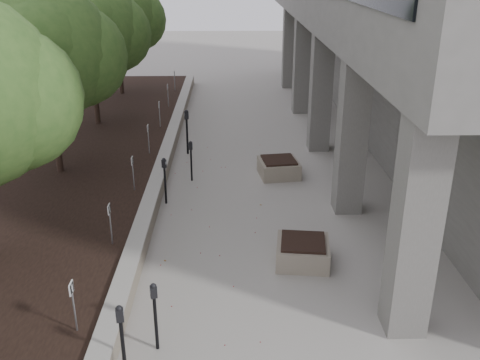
{
  "coord_description": "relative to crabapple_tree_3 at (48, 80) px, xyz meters",
  "views": [
    {
      "loc": [
        0.28,
        -6.97,
        6.24
      ],
      "look_at": [
        0.52,
        5.08,
        1.25
      ],
      "focal_mm": 39.97,
      "sensor_mm": 36.0,
      "label": 1
    }
  ],
  "objects": [
    {
      "name": "parking_sign_2",
      "position": [
        2.45,
        -7.5,
        -2.24
      ],
      "size": [
        0.04,
        0.22,
        0.96
      ],
      "primitive_type": null,
      "color": "black",
      "rests_on": "planting_bed"
    },
    {
      "name": "berry_scatter",
      "position": [
        4.7,
        -3.0,
        -3.11
      ],
      "size": [
        3.3,
        14.1,
        0.02
      ],
      "primitive_type": null,
      "color": "maroon",
      "rests_on": "ground"
    },
    {
      "name": "parking_meter_5",
      "position": [
        3.62,
        2.53,
        -2.33
      ],
      "size": [
        0.18,
        0.15,
        1.57
      ],
      "primitive_type": null,
      "rotation": [
        0.0,
        0.0,
        0.26
      ],
      "color": "black",
      "rests_on": "ground"
    },
    {
      "name": "planter_front",
      "position": [
        6.67,
        -4.69,
        -2.85
      ],
      "size": [
        1.28,
        1.28,
        0.53
      ],
      "primitive_type": null,
      "rotation": [
        0.0,
        0.0,
        -0.12
      ],
      "color": "gray",
      "rests_on": "ground"
    },
    {
      "name": "parking_sign_8",
      "position": [
        2.45,
        10.5,
        -2.24
      ],
      "size": [
        0.04,
        0.22,
        0.96
      ],
      "primitive_type": null,
      "color": "black",
      "rests_on": "planting_bed"
    },
    {
      "name": "parking_sign_4",
      "position": [
        2.45,
        -1.5,
        -2.24
      ],
      "size": [
        0.04,
        0.22,
        0.96
      ],
      "primitive_type": null,
      "color": "black",
      "rests_on": "planting_bed"
    },
    {
      "name": "parking_sign_5",
      "position": [
        2.45,
        1.5,
        -2.24
      ],
      "size": [
        0.04,
        0.22,
        0.96
      ],
      "primitive_type": null,
      "color": "black",
      "rests_on": "planting_bed"
    },
    {
      "name": "parking_meter_2",
      "position": [
        3.37,
        -8.19,
        -2.43
      ],
      "size": [
        0.15,
        0.12,
        1.38
      ],
      "primitive_type": null,
      "rotation": [
        0.0,
        0.0,
        0.17
      ],
      "color": "black",
      "rests_on": "ground"
    },
    {
      "name": "parking_sign_7",
      "position": [
        2.45,
        7.5,
        -2.24
      ],
      "size": [
        0.04,
        0.22,
        0.96
      ],
      "primitive_type": null,
      "color": "black",
      "rests_on": "planting_bed"
    },
    {
      "name": "planting_bed",
      "position": [
        -0.7,
        1.0,
        -2.92
      ],
      "size": [
        7.0,
        26.0,
        0.4
      ],
      "primitive_type": "cube",
      "color": "black",
      "rests_on": "ground"
    },
    {
      "name": "parking_meter_4",
      "position": [
        3.91,
        0.09,
        -2.49
      ],
      "size": [
        0.13,
        0.1,
        1.27
      ],
      "primitive_type": null,
      "rotation": [
        0.0,
        0.0,
        -0.07
      ],
      "color": "black",
      "rests_on": "ground"
    },
    {
      "name": "retaining_wall",
      "position": [
        2.97,
        1.0,
        -2.87
      ],
      "size": [
        0.39,
        26.0,
        0.5
      ],
      "primitive_type": null,
      "color": "gray",
      "rests_on": "ground"
    },
    {
      "name": "parking_sign_3",
      "position": [
        2.45,
        -4.5,
        -2.24
      ],
      "size": [
        0.04,
        0.22,
        0.96
      ],
      "primitive_type": null,
      "color": "black",
      "rests_on": "planting_bed"
    },
    {
      "name": "parking_meter_3",
      "position": [
        3.3,
        -1.53,
        -2.45
      ],
      "size": [
        0.16,
        0.14,
        1.34
      ],
      "primitive_type": null,
      "rotation": [
        0.0,
        0.0,
        -0.38
      ],
      "color": "black",
      "rests_on": "ground"
    },
    {
      "name": "crabapple_tree_3",
      "position": [
        0.0,
        0.0,
        0.0
      ],
      "size": [
        4.6,
        4.0,
        5.44
      ],
      "primitive_type": null,
      "color": "#335821",
      "rests_on": "planting_bed"
    },
    {
      "name": "planter_back",
      "position": [
        6.59,
        0.46,
        -2.85
      ],
      "size": [
        1.32,
        1.32,
        0.55
      ],
      "primitive_type": null,
      "rotation": [
        0.0,
        0.0,
        0.13
      ],
      "color": "gray",
      "rests_on": "ground"
    },
    {
      "name": "parking_meter_1",
      "position": [
        3.8,
        -7.51,
        -2.46
      ],
      "size": [
        0.15,
        0.13,
        1.33
      ],
      "primitive_type": null,
      "rotation": [
        0.0,
        0.0,
        0.3
      ],
      "color": "black",
      "rests_on": "ground"
    },
    {
      "name": "parking_sign_6",
      "position": [
        2.45,
        4.5,
        -2.24
      ],
      "size": [
        0.04,
        0.22,
        0.96
      ],
      "primitive_type": null,
      "color": "black",
      "rests_on": "planting_bed"
    },
    {
      "name": "crabapple_tree_4",
      "position": [
        0.0,
        5.0,
        0.0
      ],
      "size": [
        4.6,
        4.0,
        5.44
      ],
      "primitive_type": null,
      "color": "#335821",
      "rests_on": "planting_bed"
    },
    {
      "name": "crabapple_tree_5",
      "position": [
        0.0,
        10.0,
        0.0
      ],
      "size": [
        4.6,
        4.0,
        5.44
      ],
      "primitive_type": null,
      "color": "#335821",
      "rests_on": "planting_bed"
    }
  ]
}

